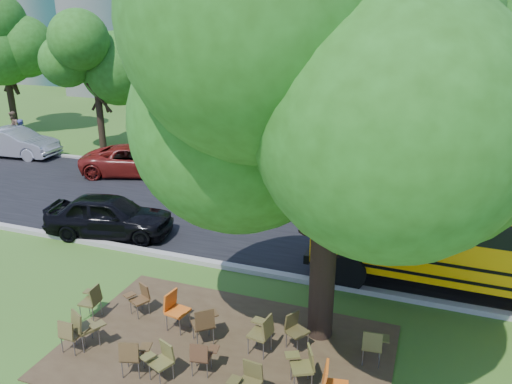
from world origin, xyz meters
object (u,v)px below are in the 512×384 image
at_px(chair_4, 202,355).
at_px(chair_11, 205,322).
at_px(chair_0, 71,332).
at_px(black_car, 110,215).
at_px(bg_car_red, 137,160).
at_px(chair_9, 140,296).
at_px(chair_14, 263,330).
at_px(chair_3, 162,358).
at_px(chair_10, 175,308).
at_px(chair_6, 304,363).
at_px(main_tree, 331,95).
at_px(pedestrian_b, 13,127).
at_px(bg_car_silver, 15,143).
at_px(chair_12, 295,328).
at_px(chair_8, 92,299).
at_px(chair_1, 84,325).
at_px(chair_13, 373,343).
at_px(pedestrian_a, 23,135).
at_px(chair_2, 132,354).
at_px(chair_5, 249,379).

distance_m(chair_4, chair_11, 1.02).
relative_size(chair_0, chair_4, 1.03).
relative_size(black_car, bg_car_red, 0.84).
height_order(chair_9, chair_14, chair_14).
height_order(chair_3, chair_9, chair_3).
relative_size(chair_3, chair_10, 0.86).
xyz_separation_m(chair_4, chair_10, (-1.25, 1.18, 0.10)).
bearing_deg(chair_3, chair_6, -141.70).
bearing_deg(main_tree, pedestrian_b, 149.74).
height_order(chair_4, bg_car_silver, bg_car_silver).
xyz_separation_m(chair_12, bg_car_silver, (-17.79, 10.22, 0.22)).
height_order(chair_4, chair_8, chair_8).
relative_size(chair_3, chair_11, 0.89).
relative_size(chair_4, chair_12, 0.94).
bearing_deg(pedestrian_b, main_tree, 24.17).
relative_size(chair_1, pedestrian_b, 0.54).
height_order(chair_13, bg_car_red, bg_car_red).
bearing_deg(black_car, chair_3, -148.83).
height_order(main_tree, chair_4, main_tree).
bearing_deg(pedestrian_b, bg_car_silver, 9.78).
distance_m(main_tree, bg_car_silver, 21.06).
relative_size(chair_6, bg_car_red, 0.18).
bearing_deg(pedestrian_a, chair_10, -141.10).
height_order(chair_6, chair_11, chair_11).
xyz_separation_m(chair_2, pedestrian_b, (-17.66, 14.80, 0.33)).
height_order(chair_10, chair_12, chair_10).
bearing_deg(chair_14, chair_6, -113.32).
relative_size(chair_3, chair_9, 1.04).
height_order(chair_4, black_car, black_car).
bearing_deg(chair_6, chair_12, -1.88).
relative_size(chair_9, chair_10, 0.83).
bearing_deg(bg_car_silver, chair_6, -126.71).
distance_m(chair_4, chair_9, 2.77).
bearing_deg(chair_4, chair_3, -161.58).
bearing_deg(pedestrian_a, chair_1, -146.88).
height_order(chair_5, chair_8, chair_8).
bearing_deg(chair_9, chair_3, 158.17).
distance_m(main_tree, chair_1, 7.08).
bearing_deg(bg_car_silver, chair_2, -134.10).
bearing_deg(black_car, bg_car_red, 13.52).
relative_size(chair_6, chair_12, 1.03).
xyz_separation_m(main_tree, chair_0, (-4.82, -2.46, -4.91)).
bearing_deg(chair_9, chair_13, -153.63).
bearing_deg(pedestrian_b, chair_2, 14.46).
xyz_separation_m(chair_11, chair_12, (1.89, 0.53, -0.05)).
bearing_deg(chair_14, chair_2, 133.67).
height_order(chair_11, bg_car_red, bg_car_red).
bearing_deg(chair_8, pedestrian_a, 44.62).
bearing_deg(chair_14, pedestrian_a, 64.58).
distance_m(chair_14, bg_car_red, 13.95).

